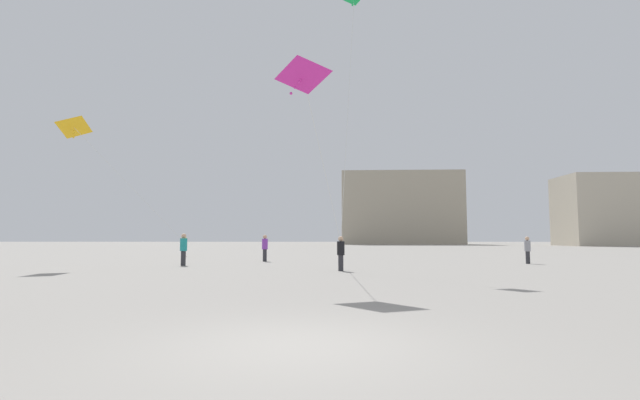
% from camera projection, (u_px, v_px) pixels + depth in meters
% --- Properties ---
extents(ground_plane, '(300.00, 300.00, 0.00)m').
position_uv_depth(ground_plane, '(298.00, 346.00, 6.44)').
color(ground_plane, gray).
extents(person_in_grey, '(0.35, 0.35, 1.59)m').
position_uv_depth(person_in_grey, '(528.00, 249.00, 26.42)').
color(person_in_grey, '#2D2D33').
rests_on(person_in_grey, ground_plane).
extents(person_in_purple, '(0.37, 0.37, 1.70)m').
position_uv_depth(person_in_purple, '(265.00, 247.00, 29.07)').
color(person_in_purple, '#2D2D33').
rests_on(person_in_purple, ground_plane).
extents(person_in_black, '(0.35, 0.35, 1.59)m').
position_uv_depth(person_in_black, '(341.00, 252.00, 20.82)').
color(person_in_black, '#2D2D33').
rests_on(person_in_black, ground_plane).
extents(person_in_teal, '(0.38, 0.38, 1.75)m').
position_uv_depth(person_in_teal, '(184.00, 248.00, 24.77)').
color(person_in_teal, '#2D2D33').
rests_on(person_in_teal, ground_plane).
extents(person_in_yellow, '(0.39, 0.39, 1.78)m').
position_uv_depth(person_in_yellow, '(184.00, 244.00, 36.91)').
color(person_in_yellow, '#2D2D33').
rests_on(person_in_yellow, ground_plane).
extents(kite_amber_delta, '(6.58, 1.87, 6.67)m').
position_uv_depth(kite_amber_delta, '(75.00, 128.00, 24.57)').
color(kite_amber_delta, yellow).
extents(kite_magenta_delta, '(2.34, 6.23, 6.29)m').
position_uv_depth(kite_magenta_delta, '(304.00, 78.00, 15.83)').
color(kite_magenta_delta, '#D12899').
extents(kite_emerald_delta, '(1.39, 3.16, 13.58)m').
position_uv_depth(kite_emerald_delta, '(354.00, 7.00, 24.52)').
color(kite_emerald_delta, green).
extents(building_left_hall, '(26.62, 10.88, 15.93)m').
position_uv_depth(building_left_hall, '(401.00, 208.00, 100.92)').
color(building_left_hall, '#A39984').
rests_on(building_left_hall, ground_plane).
extents(building_centre_hall, '(18.13, 11.11, 12.88)m').
position_uv_depth(building_centre_hall, '(612.00, 211.00, 83.13)').
color(building_centre_hall, '#B2A893').
rests_on(building_centre_hall, ground_plane).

